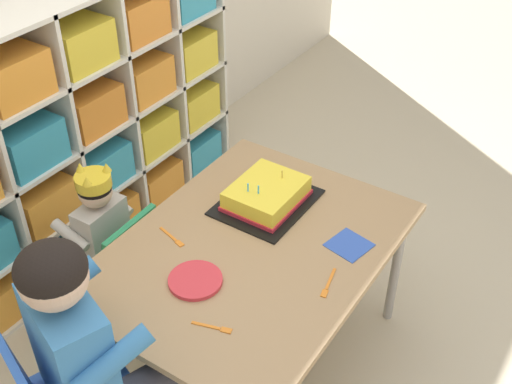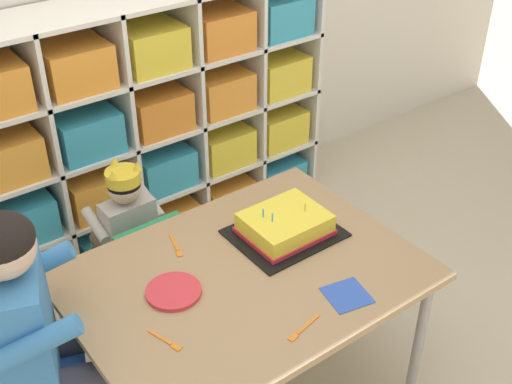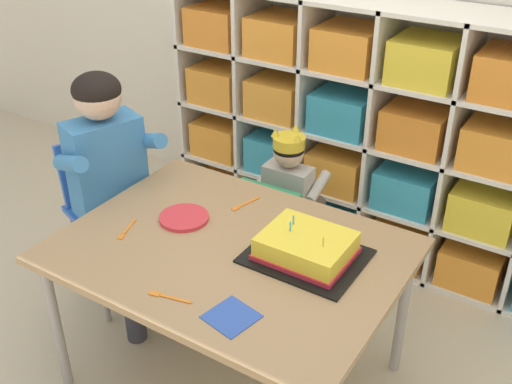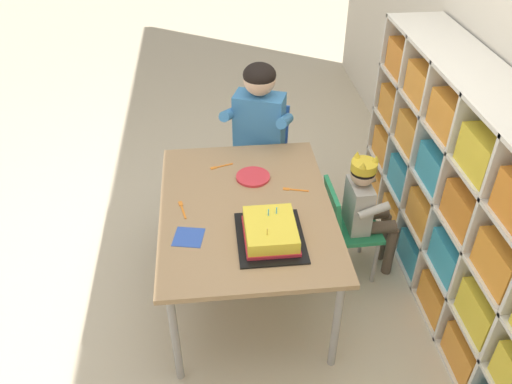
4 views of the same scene
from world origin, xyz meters
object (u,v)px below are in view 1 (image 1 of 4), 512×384
at_px(activity_table, 251,257).
at_px(fork_scattered_mid_table, 328,284).
at_px(child_with_crown, 95,227).
at_px(fork_at_table_front_edge, 214,328).
at_px(paper_plate_stack, 195,280).
at_px(fork_near_child_seat, 173,238).
at_px(adult_helper_seated, 93,342).
at_px(birthday_cake_on_tray, 266,196).
at_px(classroom_chair_blue, 118,262).

bearing_deg(activity_table, fork_scattered_mid_table, -92.45).
bearing_deg(child_with_crown, fork_at_table_front_edge, 71.15).
distance_m(paper_plate_stack, fork_at_table_front_edge, 0.22).
xyz_separation_m(child_with_crown, fork_scattered_mid_table, (0.11, -1.00, 0.13)).
bearing_deg(fork_scattered_mid_table, fork_near_child_seat, 87.82).
relative_size(adult_helper_seated, birthday_cake_on_tray, 2.80).
height_order(child_with_crown, fork_at_table_front_edge, child_with_crown).
distance_m(activity_table, paper_plate_stack, 0.26).
xyz_separation_m(child_with_crown, fork_at_table_front_edge, (-0.25, -0.79, 0.13)).
bearing_deg(birthday_cake_on_tray, paper_plate_stack, -176.16).
height_order(classroom_chair_blue, fork_scattered_mid_table, fork_scattered_mid_table).
distance_m(activity_table, fork_at_table_front_edge, 0.40).
bearing_deg(child_with_crown, fork_near_child_seat, 90.29).
height_order(birthday_cake_on_tray, fork_scattered_mid_table, birthday_cake_on_tray).
relative_size(fork_scattered_mid_table, fork_at_table_front_edge, 1.09).
bearing_deg(fork_near_child_seat, birthday_cake_on_tray, -100.24).
bearing_deg(fork_at_table_front_edge, paper_plate_stack, -53.11).
relative_size(paper_plate_stack, fork_near_child_seat, 1.35).
relative_size(adult_helper_seated, fork_near_child_seat, 7.88).
relative_size(classroom_chair_blue, fork_scattered_mid_table, 4.17).
relative_size(child_with_crown, adult_helper_seated, 0.74).
bearing_deg(classroom_chair_blue, birthday_cake_on_tray, 126.65).
bearing_deg(classroom_chair_blue, fork_scattered_mid_table, 95.75).
bearing_deg(fork_at_table_front_edge, fork_scattered_mid_table, -136.54).
xyz_separation_m(child_with_crown, adult_helper_seated, (-0.53, -0.55, 0.18)).
bearing_deg(paper_plate_stack, classroom_chair_blue, 76.58).
relative_size(activity_table, child_with_crown, 1.47).
bearing_deg(fork_near_child_seat, classroom_chair_blue, 16.83).
relative_size(birthday_cake_on_tray, paper_plate_stack, 2.08).
xyz_separation_m(paper_plate_stack, fork_scattered_mid_table, (0.24, -0.38, -0.01)).
bearing_deg(adult_helper_seated, classroom_chair_blue, -29.55).
bearing_deg(fork_near_child_seat, fork_scattered_mid_table, -155.10).
relative_size(paper_plate_stack, fork_at_table_front_edge, 1.41).
height_order(classroom_chair_blue, adult_helper_seated, adult_helper_seated).
distance_m(fork_near_child_seat, fork_at_table_front_edge, 0.46).
bearing_deg(fork_at_table_front_edge, fork_near_child_seat, -51.13).
height_order(child_with_crown, paper_plate_stack, child_with_crown).
bearing_deg(fork_near_child_seat, paper_plate_stack, 162.34).
xyz_separation_m(activity_table, fork_near_child_seat, (-0.12, 0.27, 0.05)).
xyz_separation_m(fork_near_child_seat, fork_at_table_front_edge, (-0.26, -0.38, -0.00)).
xyz_separation_m(birthday_cake_on_tray, fork_near_child_seat, (-0.37, 0.17, -0.04)).
height_order(classroom_chair_blue, birthday_cake_on_tray, birthday_cake_on_tray).
distance_m(classroom_chair_blue, fork_scattered_mid_table, 0.94).
relative_size(classroom_chair_blue, child_with_crown, 0.75).
distance_m(adult_helper_seated, fork_scattered_mid_table, 0.79).
bearing_deg(fork_near_child_seat, fork_at_table_front_edge, 160.59).
bearing_deg(paper_plate_stack, adult_helper_seated, 171.27).
xyz_separation_m(paper_plate_stack, fork_near_child_seat, (0.13, 0.21, -0.01)).
relative_size(classroom_chair_blue, fork_at_table_front_edge, 4.56).
bearing_deg(classroom_chair_blue, adult_helper_seated, 38.92).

